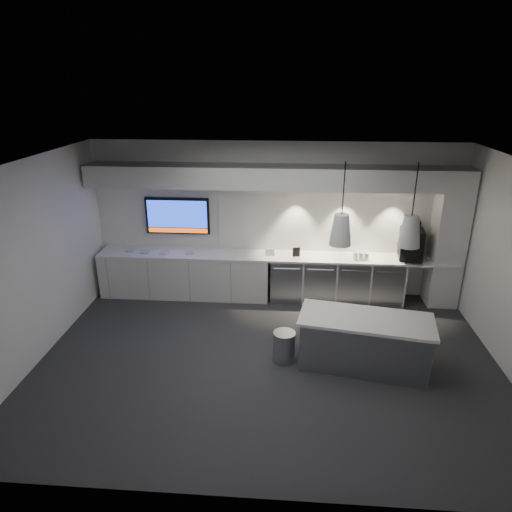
# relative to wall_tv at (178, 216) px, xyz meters

# --- Properties ---
(floor) EXTENTS (7.00, 7.00, 0.00)m
(floor) POSITION_rel_wall_tv_xyz_m (1.90, -2.45, -1.56)
(floor) COLOR #2D2D2F
(floor) RESTS_ON ground
(ceiling) EXTENTS (7.00, 7.00, 0.00)m
(ceiling) POSITION_rel_wall_tv_xyz_m (1.90, -2.45, 1.44)
(ceiling) COLOR black
(ceiling) RESTS_ON wall_back
(wall_back) EXTENTS (7.00, 0.00, 7.00)m
(wall_back) POSITION_rel_wall_tv_xyz_m (1.90, 0.05, -0.06)
(wall_back) COLOR white
(wall_back) RESTS_ON floor
(wall_front) EXTENTS (7.00, 0.00, 7.00)m
(wall_front) POSITION_rel_wall_tv_xyz_m (1.90, -4.95, -0.06)
(wall_front) COLOR white
(wall_front) RESTS_ON floor
(wall_left) EXTENTS (0.00, 7.00, 7.00)m
(wall_left) POSITION_rel_wall_tv_xyz_m (-1.60, -2.45, -0.06)
(wall_left) COLOR white
(wall_left) RESTS_ON floor
(back_counter) EXTENTS (6.80, 0.65, 0.04)m
(back_counter) POSITION_rel_wall_tv_xyz_m (1.90, -0.27, -0.68)
(back_counter) COLOR white
(back_counter) RESTS_ON left_base_cabinets
(left_base_cabinets) EXTENTS (3.30, 0.63, 0.86)m
(left_base_cabinets) POSITION_rel_wall_tv_xyz_m (0.15, -0.27, -1.13)
(left_base_cabinets) COLOR silver
(left_base_cabinets) RESTS_ON floor
(fridge_unit_a) EXTENTS (0.60, 0.61, 0.85)m
(fridge_unit_a) POSITION_rel_wall_tv_xyz_m (2.15, -0.27, -1.13)
(fridge_unit_a) COLOR #9A9CA3
(fridge_unit_a) RESTS_ON floor
(fridge_unit_b) EXTENTS (0.60, 0.61, 0.85)m
(fridge_unit_b) POSITION_rel_wall_tv_xyz_m (2.78, -0.27, -1.13)
(fridge_unit_b) COLOR #9A9CA3
(fridge_unit_b) RESTS_ON floor
(fridge_unit_c) EXTENTS (0.60, 0.61, 0.85)m
(fridge_unit_c) POSITION_rel_wall_tv_xyz_m (3.41, -0.27, -1.13)
(fridge_unit_c) COLOR #9A9CA3
(fridge_unit_c) RESTS_ON floor
(fridge_unit_d) EXTENTS (0.60, 0.61, 0.85)m
(fridge_unit_d) POSITION_rel_wall_tv_xyz_m (4.04, -0.27, -1.13)
(fridge_unit_d) COLOR #9A9CA3
(fridge_unit_d) RESTS_ON floor
(backsplash) EXTENTS (4.60, 0.03, 1.30)m
(backsplash) POSITION_rel_wall_tv_xyz_m (3.10, 0.03, -0.01)
(backsplash) COLOR silver
(backsplash) RESTS_ON wall_back
(soffit) EXTENTS (6.90, 0.60, 0.40)m
(soffit) POSITION_rel_wall_tv_xyz_m (1.90, -0.25, 0.84)
(soffit) COLOR silver
(soffit) RESTS_ON wall_back
(column) EXTENTS (0.55, 0.55, 2.60)m
(column) POSITION_rel_wall_tv_xyz_m (5.10, -0.25, -0.26)
(column) COLOR silver
(column) RESTS_ON floor
(wall_tv) EXTENTS (1.25, 0.07, 0.72)m
(wall_tv) POSITION_rel_wall_tv_xyz_m (0.00, 0.00, 0.00)
(wall_tv) COLOR black
(wall_tv) RESTS_ON wall_back
(island) EXTENTS (2.03, 1.14, 0.81)m
(island) POSITION_rel_wall_tv_xyz_m (3.33, -2.49, -1.15)
(island) COLOR #9A9CA3
(island) RESTS_ON floor
(bin) EXTENTS (0.43, 0.43, 0.48)m
(bin) POSITION_rel_wall_tv_xyz_m (2.15, -2.42, -1.32)
(bin) COLOR #9A9CA3
(bin) RESTS_ON floor
(coffee_machine) EXTENTS (0.46, 0.62, 0.74)m
(coffee_machine) POSITION_rel_wall_tv_xyz_m (4.45, -0.25, -0.35)
(coffee_machine) COLOR black
(coffee_machine) RESTS_ON back_counter
(sign_black) EXTENTS (0.14, 0.05, 0.18)m
(sign_black) POSITION_rel_wall_tv_xyz_m (2.32, -0.32, -0.57)
(sign_black) COLOR black
(sign_black) RESTS_ON back_counter
(sign_white) EXTENTS (0.18, 0.02, 0.14)m
(sign_white) POSITION_rel_wall_tv_xyz_m (1.82, -0.31, -0.59)
(sign_white) COLOR white
(sign_white) RESTS_ON back_counter
(cup_cluster) EXTENTS (0.27, 0.17, 0.15)m
(cup_cluster) POSITION_rel_wall_tv_xyz_m (3.52, -0.38, -0.59)
(cup_cluster) COLOR silver
(cup_cluster) RESTS_ON back_counter
(tray_a) EXTENTS (0.18, 0.18, 0.02)m
(tray_a) POSITION_rel_wall_tv_xyz_m (-0.90, -0.28, -0.65)
(tray_a) COLOR #BABABA
(tray_a) RESTS_ON back_counter
(tray_b) EXTENTS (0.17, 0.17, 0.02)m
(tray_b) POSITION_rel_wall_tv_xyz_m (-0.61, -0.33, -0.65)
(tray_b) COLOR #BABABA
(tray_b) RESTS_ON back_counter
(tray_c) EXTENTS (0.18, 0.18, 0.02)m
(tray_c) POSITION_rel_wall_tv_xyz_m (-0.21, -0.35, -0.65)
(tray_c) COLOR #BABABA
(tray_c) RESTS_ON back_counter
(tray_d) EXTENTS (0.18, 0.18, 0.02)m
(tray_d) POSITION_rel_wall_tv_xyz_m (0.27, -0.30, -0.65)
(tray_d) COLOR #BABABA
(tray_d) RESTS_ON back_counter
(pendant_left) EXTENTS (0.30, 0.30, 1.13)m
(pendant_left) POSITION_rel_wall_tv_xyz_m (2.87, -2.49, 0.59)
(pendant_left) COLOR silver
(pendant_left) RESTS_ON ceiling
(pendant_right) EXTENTS (0.30, 0.30, 1.13)m
(pendant_right) POSITION_rel_wall_tv_xyz_m (3.79, -2.49, 0.59)
(pendant_right) COLOR silver
(pendant_right) RESTS_ON ceiling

